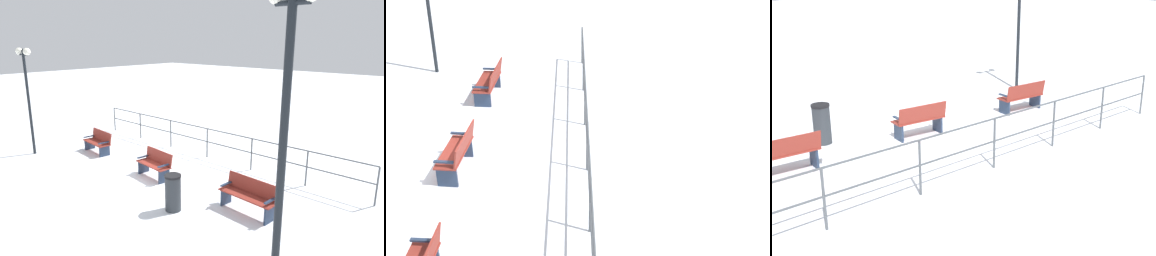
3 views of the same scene
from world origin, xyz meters
TOP-DOWN VIEW (x-y plane):
  - ground_plane at (0.00, 0.00)m, footprint 80.00×80.00m
  - bench_nearest at (-0.22, -3.63)m, footprint 0.66×1.47m
  - bench_second at (-0.04, 0.01)m, footprint 0.66×1.40m
  - bench_third at (-0.08, 3.64)m, footprint 0.62×1.65m
  - lamppost_near at (1.61, -5.37)m, footprint 0.27×0.95m
  - lamppost_middle at (1.61, 5.38)m, footprint 0.27×0.88m
  - waterfront_railing at (-2.72, 0.00)m, footprint 0.05×12.10m
  - trash_bin at (1.18, 2.09)m, footprint 0.45×0.45m

SIDE VIEW (x-z plane):
  - ground_plane at x=0.00m, z-range 0.00..0.00m
  - bench_nearest at x=-0.22m, z-range 0.01..0.88m
  - bench_second at x=-0.04m, z-range 0.02..0.91m
  - bench_third at x=-0.08m, z-range 0.04..0.94m
  - trash_bin at x=1.18m, z-range 0.00..1.01m
  - waterfront_railing at x=-2.72m, z-range 0.20..1.36m
  - lamppost_near at x=1.61m, z-range 0.95..5.09m
  - lamppost_middle at x=1.61m, z-range 0.64..5.93m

